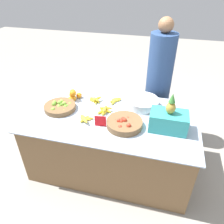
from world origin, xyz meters
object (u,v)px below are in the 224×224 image
Objects in this scene: price_sign at (100,121)px; produce_crate at (169,120)px; tomato_basket at (124,123)px; metal_bowl at (143,102)px; lime_bowl at (60,107)px; vendor_person at (158,87)px.

produce_crate reaches higher than price_sign.
tomato_basket is at bearing -171.46° from produce_crate.
metal_bowl is 0.47m from produce_crate.
price_sign is 0.30× the size of produce_crate.
produce_crate is (0.30, -0.36, 0.06)m from metal_bowl.
price_sign reaches higher than metal_bowl.
metal_bowl is (0.89, 0.30, 0.01)m from lime_bowl.
metal_bowl is 0.23× the size of vendor_person.
produce_crate is at bearing 3.65° from price_sign.
price_sign is 0.67m from produce_crate.
metal_bowl is 0.91× the size of produce_crate.
lime_bowl is 0.77m from tomato_basket.
lime_bowl is 2.94× the size of price_sign.
price_sign is at bearing -169.75° from produce_crate.
vendor_person reaches higher than lime_bowl.
tomato_basket is 1.00× the size of metal_bowl.
produce_crate is at bearing -3.17° from lime_bowl.
produce_crate reaches higher than lime_bowl.
tomato_basket is 3.05× the size of price_sign.
lime_bowl reaches higher than metal_bowl.
price_sign is 1.09m from vendor_person.
vendor_person is at bearing 100.46° from produce_crate.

